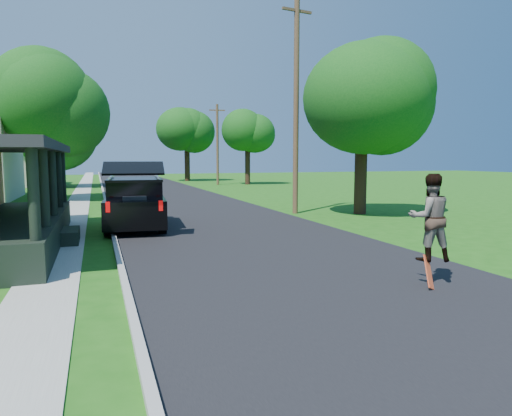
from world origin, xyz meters
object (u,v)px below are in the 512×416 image
object	(u,v)px
black_suv	(135,203)
tree_right_near	(361,99)
utility_pole_near	(296,105)
skateboarder	(430,217)

from	to	relation	value
black_suv	tree_right_near	size ratio (longest dim) A/B	0.66
tree_right_near	utility_pole_near	size ratio (longest dim) A/B	0.84
black_suv	utility_pole_near	world-z (taller)	utility_pole_near
utility_pole_near	skateboarder	bearing A→B (deg)	-110.12
tree_right_near	utility_pole_near	distance (m)	3.06
skateboarder	utility_pole_near	bearing A→B (deg)	-85.04
utility_pole_near	black_suv	bearing A→B (deg)	-172.65
skateboarder	black_suv	bearing A→B (deg)	-46.61
black_suv	utility_pole_near	distance (m)	9.00
black_suv	skateboarder	size ratio (longest dim) A/B	3.07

